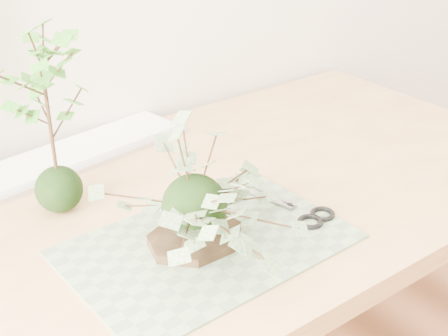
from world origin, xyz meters
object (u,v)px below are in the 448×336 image
(ivy_kokedama, at_px, (194,179))
(keyboard, at_px, (77,153))
(desk, at_px, (153,259))
(maple_kokedama, at_px, (44,80))

(ivy_kokedama, relative_size, keyboard, 0.68)
(desk, height_order, maple_kokedama, maple_kokedama)
(desk, bearing_deg, keyboard, 90.31)
(desk, relative_size, maple_kokedama, 4.83)
(ivy_kokedama, height_order, maple_kokedama, maple_kokedama)
(ivy_kokedama, bearing_deg, keyboard, 92.06)
(desk, distance_m, keyboard, 0.29)
(keyboard, bearing_deg, maple_kokedama, -130.96)
(desk, bearing_deg, maple_kokedama, 135.85)
(ivy_kokedama, xyz_separation_m, maple_kokedama, (-0.12, 0.22, 0.12))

